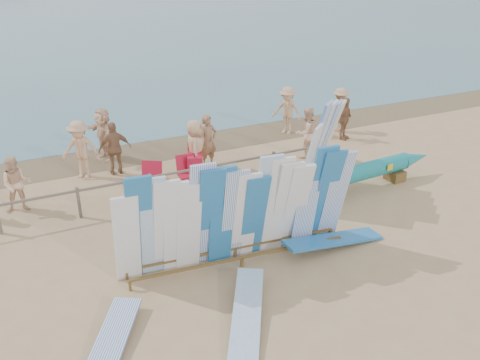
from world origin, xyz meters
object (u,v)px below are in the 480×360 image
beachgoer_extra_0 (340,110)px  beachgoer_4 (115,148)px  outrigger_canoe (356,174)px  side_surfboard_rack (317,153)px  beachgoer_10 (344,119)px  beachgoer_8 (306,133)px  stroller (195,166)px  beachgoer_5 (103,134)px  beachgoer_2 (17,184)px  vendor_table (302,190)px  beach_chair_right (188,176)px  beachgoer_6 (195,148)px  flat_board_b (247,320)px  beachgoer_9 (287,110)px  flat_board_e (109,355)px  beach_chair_left (151,185)px  beachgoer_7 (208,142)px  beachgoer_3 (81,150)px  main_surfboard_rack (239,215)px  flat_board_d (333,247)px

beachgoer_extra_0 → beachgoer_4: (-9.03, -0.41, -0.00)m
outrigger_canoe → side_surfboard_rack: bearing=163.1°
beachgoer_10 → beachgoer_8: 2.51m
stroller → beachgoer_5: 3.68m
outrigger_canoe → beachgoer_8: (0.15, 2.99, 0.35)m
beachgoer_2 → beachgoer_10: bearing=12.2°
beachgoer_4 → vendor_table: bearing=135.8°
beach_chair_right → beachgoer_6: (0.48, 0.51, 0.67)m
flat_board_b → beachgoer_9: beachgoer_9 is taller
flat_board_b → beach_chair_right: (1.19, 6.49, 0.27)m
stroller → beachgoer_4: size_ratio=0.63×
flat_board_b → beach_chair_right: 6.61m
beachgoer_extra_0 → beachgoer_6: 6.97m
flat_board_e → beach_chair_right: size_ratio=2.96×
beachgoer_10 → beachgoer_5: (-8.66, 1.91, 0.11)m
beachgoer_6 → beachgoer_8: bearing=-68.7°
outrigger_canoe → beachgoer_extra_0: (2.89, 4.84, 0.32)m
outrigger_canoe → beach_chair_left: size_ratio=6.28×
stroller → beachgoer_7: (0.73, 0.68, 0.46)m
flat_board_b → beachgoer_10: bearing=74.2°
vendor_table → beach_chair_left: bearing=137.5°
outrigger_canoe → beach_chair_left: 6.12m
beachgoer_3 → beachgoer_7: bearing=15.0°
side_surfboard_rack → beach_chair_left: bearing=113.6°
flat_board_e → flat_board_b: bearing=24.8°
flat_board_e → beachgoer_6: (4.34, 6.76, 0.94)m
side_surfboard_rack → beach_chair_right: 4.07m
main_surfboard_rack → beachgoer_extra_0: bearing=46.6°
outrigger_canoe → beachgoer_3: size_ratio=3.22×
main_surfboard_rack → vendor_table: main_surfboard_rack is taller
beach_chair_left → beachgoer_6: (1.71, 0.69, 0.65)m
main_surfboard_rack → beach_chair_right: size_ratio=6.08×
flat_board_b → beachgoer_9: 11.35m
flat_board_b → beachgoer_6: (1.67, 7.01, 0.94)m
flat_board_e → stroller: (4.23, 6.54, 0.44)m
outrigger_canoe → beach_chair_right: 5.11m
main_surfboard_rack → beachgoer_2: bearing=136.8°
beachgoer_10 → beachgoer_3: 9.66m
side_surfboard_rack → vendor_table: 1.17m
main_surfboard_rack → beachgoer_7: (1.54, 5.54, -0.33)m
beachgoer_8 → beachgoer_2: 9.32m
beachgoer_4 → beachgoer_extra_0: bearing=-176.7°
vendor_table → beachgoer_3: beachgoer_3 is taller
stroller → beachgoer_3: 3.63m
flat_board_d → beachgoer_4: 7.77m
flat_board_e → beachgoer_3: 8.32m
main_surfboard_rack → flat_board_e: (-3.43, -1.68, -1.24)m
flat_board_e → beachgoer_10: beachgoer_10 is taller
beach_chair_right → beachgoer_extra_0: bearing=19.1°
outrigger_canoe → flat_board_d: (-2.42, -2.33, -0.55)m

